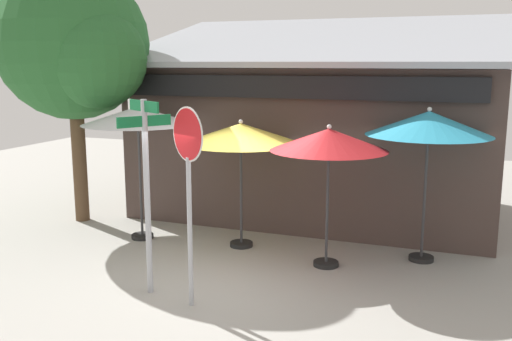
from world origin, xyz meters
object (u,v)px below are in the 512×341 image
(patio_umbrella_ivory_left, at_px, (138,117))
(street_sign_post, at_px, (146,177))
(stop_sign, at_px, (188,169))
(patio_umbrella_mustard_center, at_px, (241,134))
(patio_umbrella_crimson_right, at_px, (329,141))
(shade_tree, at_px, (77,47))
(patio_umbrella_teal_far_right, at_px, (429,125))

(patio_umbrella_ivory_left, bearing_deg, street_sign_post, -55.84)
(stop_sign, relative_size, patio_umbrella_ivory_left, 1.07)
(stop_sign, relative_size, patio_umbrella_mustard_center, 1.18)
(patio_umbrella_ivory_left, distance_m, patio_umbrella_mustard_center, 2.09)
(street_sign_post, xyz_separation_m, patio_umbrella_ivory_left, (-1.58, 2.33, 0.63))
(stop_sign, height_order, patio_umbrella_crimson_right, stop_sign)
(patio_umbrella_crimson_right, bearing_deg, shade_tree, 171.23)
(patio_umbrella_mustard_center, relative_size, patio_umbrella_crimson_right, 0.99)
(street_sign_post, relative_size, patio_umbrella_teal_far_right, 1.08)
(street_sign_post, height_order, shade_tree, shade_tree)
(patio_umbrella_mustard_center, bearing_deg, shade_tree, 174.21)
(street_sign_post, height_order, patio_umbrella_ivory_left, street_sign_post)
(street_sign_post, height_order, patio_umbrella_crimson_right, street_sign_post)
(stop_sign, bearing_deg, patio_umbrella_crimson_right, 57.51)
(patio_umbrella_crimson_right, xyz_separation_m, shade_tree, (-5.67, 0.87, 1.61))
(patio_umbrella_ivory_left, bearing_deg, stop_sign, -46.65)
(patio_umbrella_teal_far_right, bearing_deg, shade_tree, 179.97)
(patio_umbrella_ivory_left, xyz_separation_m, patio_umbrella_teal_far_right, (5.39, 0.62, -0.01))
(patio_umbrella_mustard_center, height_order, patio_umbrella_teal_far_right, patio_umbrella_teal_far_right)
(stop_sign, bearing_deg, patio_umbrella_ivory_left, 133.35)
(stop_sign, relative_size, patio_umbrella_teal_far_right, 1.06)
(patio_umbrella_ivory_left, relative_size, shade_tree, 0.49)
(patio_umbrella_ivory_left, height_order, shade_tree, shade_tree)
(stop_sign, bearing_deg, patio_umbrella_teal_far_right, 46.56)
(patio_umbrella_ivory_left, bearing_deg, patio_umbrella_teal_far_right, 6.58)
(patio_umbrella_crimson_right, bearing_deg, patio_umbrella_ivory_left, 176.30)
(patio_umbrella_teal_far_right, bearing_deg, patio_umbrella_ivory_left, -173.42)
(street_sign_post, bearing_deg, patio_umbrella_mustard_center, 79.32)
(stop_sign, distance_m, patio_umbrella_mustard_center, 2.79)
(patio_umbrella_mustard_center, bearing_deg, patio_umbrella_ivory_left, -173.60)
(patio_umbrella_ivory_left, xyz_separation_m, shade_tree, (-1.82, 0.63, 1.36))
(stop_sign, bearing_deg, shade_tree, 143.10)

